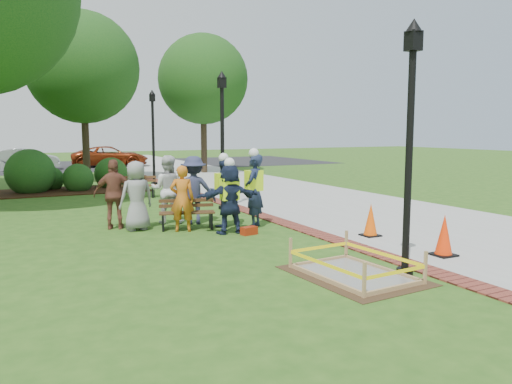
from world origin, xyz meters
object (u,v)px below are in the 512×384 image
wet_concrete_pad (354,262)px  lamp_near (410,129)px  cone_front (444,236)px  hivis_worker_c (224,190)px  hivis_worker_a (230,196)px  bench_near (187,220)px  hivis_worker_b (254,188)px

wet_concrete_pad → lamp_near: bearing=-19.6°
cone_front → hivis_worker_c: 5.47m
cone_front → hivis_worker_a: hivis_worker_a is taller
bench_near → hivis_worker_b: hivis_worker_b is taller
cone_front → hivis_worker_a: bearing=126.0°
lamp_near → hivis_worker_c: size_ratio=2.25×
bench_near → lamp_near: size_ratio=0.34×
bench_near → hivis_worker_b: 1.85m
lamp_near → hivis_worker_b: lamp_near is taller
wet_concrete_pad → cone_front: (2.38, 0.26, 0.17)m
wet_concrete_pad → hivis_worker_c: (-0.24, 5.03, 0.70)m
bench_near → cone_front: (3.59, -4.87, 0.17)m
bench_near → hivis_worker_a: bearing=-52.0°
wet_concrete_pad → hivis_worker_b: bearing=85.0°
hivis_worker_b → hivis_worker_c: size_ratio=1.07×
hivis_worker_c → hivis_worker_a: bearing=-104.2°
hivis_worker_b → hivis_worker_c: (-0.65, 0.41, -0.06)m
bench_near → hivis_worker_a: size_ratio=0.79×
hivis_worker_a → lamp_near: bearing=-73.7°
wet_concrete_pad → lamp_near: 2.42m
hivis_worker_a → hivis_worker_c: (0.22, 0.86, 0.03)m
lamp_near → hivis_worker_b: size_ratio=2.11×
cone_front → lamp_near: bearing=-159.7°
wet_concrete_pad → hivis_worker_c: size_ratio=1.28×
bench_near → hivis_worker_a: 1.38m
lamp_near → hivis_worker_a: lamp_near is taller
hivis_worker_a → hivis_worker_c: size_ratio=0.96×
hivis_worker_a → hivis_worker_b: 0.98m
bench_near → hivis_worker_b: bearing=-17.6°
wet_concrete_pad → bench_near: 5.27m
hivis_worker_a → cone_front: bearing=-54.0°
hivis_worker_a → hivis_worker_c: hivis_worker_c is taller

